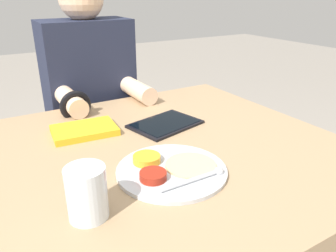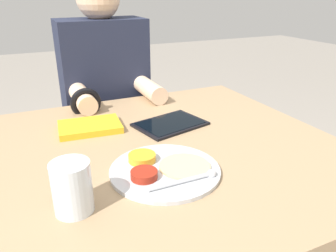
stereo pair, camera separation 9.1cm
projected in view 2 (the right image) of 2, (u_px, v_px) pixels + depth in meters
dining_table at (162, 246)px, 1.06m from camera, size 1.01×0.94×0.72m
thali_tray at (164, 169)px, 0.79m from camera, size 0.27×0.27×0.03m
red_notebook at (90, 127)px, 1.04m from camera, size 0.20×0.15×0.02m
tablet_device at (170, 124)px, 1.07m from camera, size 0.25×0.20×0.01m
person_diner at (108, 123)px, 1.51m from camera, size 0.37×0.41×1.18m
drinking_glass at (72, 187)px, 0.64m from camera, size 0.08×0.08×0.11m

